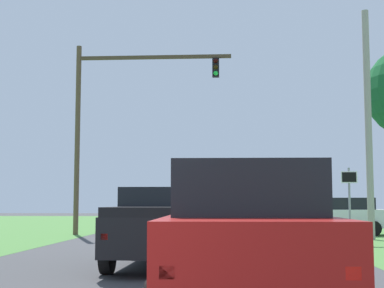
# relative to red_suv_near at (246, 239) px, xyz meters

# --- Properties ---
(ground_plane) EXTENTS (120.00, 120.00, 0.00)m
(ground_plane) POSITION_rel_red_suv_near_xyz_m (-1.68, 8.01, -1.05)
(ground_plane) COLOR #424244
(red_suv_near) EXTENTS (2.32, 4.81, 2.02)m
(red_suv_near) POSITION_rel_red_suv_near_xyz_m (0.00, 0.00, 0.00)
(red_suv_near) COLOR #9E1411
(red_suv_near) RESTS_ON ground_plane
(pickup_truck_lead) EXTENTS (2.28, 5.64, 1.86)m
(pickup_truck_lead) POSITION_rel_red_suv_near_xyz_m (-1.78, 6.20, -0.09)
(pickup_truck_lead) COLOR black
(pickup_truck_lead) RESTS_ON ground_plane
(traffic_light) EXTENTS (7.42, 0.40, 8.98)m
(traffic_light) POSITION_rel_red_suv_near_xyz_m (-5.59, 19.09, 4.79)
(traffic_light) COLOR brown
(traffic_light) RESTS_ON ground_plane
(keep_moving_sign) EXTENTS (0.60, 0.09, 2.78)m
(keep_moving_sign) POSITION_rel_red_suv_near_xyz_m (4.23, 13.88, 0.72)
(keep_moving_sign) COLOR gray
(keep_moving_sign) RESTS_ON ground_plane
(crossing_suv_far) EXTENTS (4.25, 2.11, 1.71)m
(crossing_suv_far) POSITION_rel_red_suv_near_xyz_m (4.97, 19.56, -0.15)
(crossing_suv_far) COLOR silver
(crossing_suv_far) RESTS_ON ground_plane
(utility_pole_right) EXTENTS (0.28, 0.28, 9.53)m
(utility_pole_right) POSITION_rel_red_suv_near_xyz_m (5.57, 16.29, 3.71)
(utility_pole_right) COLOR #9E998E
(utility_pole_right) RESTS_ON ground_plane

